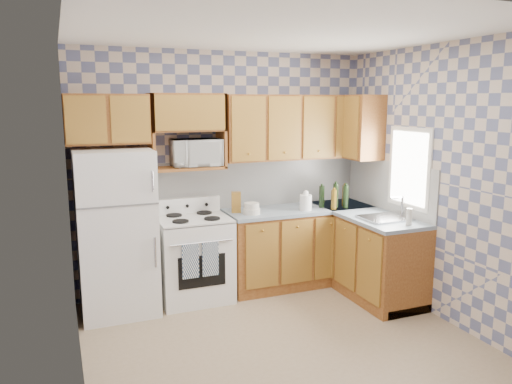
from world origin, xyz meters
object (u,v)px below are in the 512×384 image
at_px(stove_body, 194,259).
at_px(electric_kettle, 306,203).
at_px(microwave, 196,152).
at_px(refrigerator, 116,232).

bearing_deg(stove_body, electric_kettle, -5.56).
bearing_deg(microwave, electric_kettle, -13.77).
relative_size(refrigerator, stove_body, 1.87).
bearing_deg(stove_body, microwave, 62.66).
bearing_deg(electric_kettle, stove_body, 174.44).
bearing_deg(electric_kettle, refrigerator, 177.25).
xyz_separation_m(stove_body, electric_kettle, (1.29, -0.13, 0.56)).
distance_m(refrigerator, stove_body, 0.89).
relative_size(stove_body, electric_kettle, 5.09).
relative_size(stove_body, microwave, 1.69).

